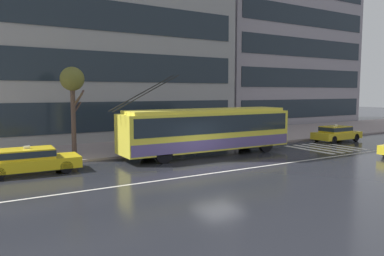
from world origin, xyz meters
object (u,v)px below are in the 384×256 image
(taxi_ahead_of_bus, at_px, (336,133))
(bus_shelter, at_px, (166,119))
(trolleybus, at_px, (208,130))
(street_tree_bare, at_px, (72,83))
(pedestrian_at_shelter, at_px, (124,125))
(pedestrian_walking_past, at_px, (160,134))
(pedestrian_waiting_by_pole, at_px, (168,123))
(pedestrian_approaching_curb, at_px, (240,123))
(taxi_queued_behind_bus, at_px, (30,160))

(taxi_ahead_of_bus, xyz_separation_m, bus_shelter, (-13.74, 3.65, 1.43))
(trolleybus, distance_m, street_tree_bare, 9.01)
(bus_shelter, height_order, pedestrian_at_shelter, bus_shelter)
(pedestrian_at_shelter, distance_m, pedestrian_walking_past, 2.75)
(pedestrian_waiting_by_pole, bearing_deg, pedestrian_approaching_curb, -24.40)
(pedestrian_at_shelter, relative_size, pedestrian_waiting_by_pole, 1.01)
(trolleybus, distance_m, pedestrian_at_shelter, 5.86)
(pedestrian_at_shelter, distance_m, street_tree_bare, 4.37)
(taxi_queued_behind_bus, height_order, pedestrian_approaching_curb, pedestrian_approaching_curb)
(trolleybus, relative_size, pedestrian_approaching_curb, 6.02)
(street_tree_bare, bearing_deg, pedestrian_walking_past, -0.60)
(pedestrian_approaching_curb, bearing_deg, pedestrian_waiting_by_pole, 155.60)
(taxi_queued_behind_bus, relative_size, street_tree_bare, 0.85)
(pedestrian_at_shelter, xyz_separation_m, pedestrian_approaching_curb, (8.53, -1.87, -0.04))
(taxi_ahead_of_bus, distance_m, pedestrian_approaching_curb, 8.56)
(trolleybus, bearing_deg, pedestrian_approaching_curb, 27.21)
(trolleybus, xyz_separation_m, taxi_queued_behind_bus, (-10.63, -0.01, -0.93))
(pedestrian_walking_past, xyz_separation_m, street_tree_bare, (-5.99, 0.06, 3.52))
(pedestrian_approaching_curb, xyz_separation_m, pedestrian_waiting_by_pole, (-4.92, 2.23, 0.05))
(bus_shelter, distance_m, pedestrian_approaching_curb, 5.73)
(street_tree_bare, bearing_deg, bus_shelter, -3.96)
(bus_shelter, bearing_deg, pedestrian_at_shelter, 169.58)
(trolleybus, relative_size, pedestrian_walking_past, 7.76)
(trolleybus, bearing_deg, pedestrian_waiting_by_pole, 97.07)
(taxi_queued_behind_bus, height_order, street_tree_bare, street_tree_bare)
(taxi_ahead_of_bus, relative_size, pedestrian_waiting_by_pole, 2.16)
(trolleybus, height_order, pedestrian_at_shelter, trolleybus)
(pedestrian_at_shelter, distance_m, pedestrian_waiting_by_pole, 3.63)
(pedestrian_walking_past, height_order, street_tree_bare, street_tree_bare)
(taxi_ahead_of_bus, xyz_separation_m, pedestrian_walking_past, (-14.06, 4.02, 0.37))
(taxi_ahead_of_bus, bearing_deg, pedestrian_approaching_curb, 164.12)
(pedestrian_at_shelter, height_order, pedestrian_approaching_curb, pedestrian_approaching_curb)
(pedestrian_walking_past, height_order, pedestrian_waiting_by_pole, pedestrian_waiting_by_pole)
(taxi_queued_behind_bus, distance_m, pedestrian_at_shelter, 7.74)
(pedestrian_at_shelter, height_order, pedestrian_walking_past, pedestrian_at_shelter)
(taxi_ahead_of_bus, height_order, pedestrian_walking_past, pedestrian_walking_past)
(taxi_ahead_of_bus, distance_m, pedestrian_at_shelter, 17.26)
(pedestrian_walking_past, bearing_deg, taxi_queued_behind_bus, -156.57)
(taxi_queued_behind_bus, relative_size, pedestrian_approaching_curb, 2.28)
(taxi_queued_behind_bus, bearing_deg, trolleybus, 0.04)
(taxi_ahead_of_bus, bearing_deg, pedestrian_at_shelter, 165.91)
(taxi_ahead_of_bus, height_order, taxi_queued_behind_bus, same)
(taxi_ahead_of_bus, relative_size, street_tree_bare, 0.79)
(taxi_queued_behind_bus, height_order, bus_shelter, bus_shelter)
(taxi_queued_behind_bus, distance_m, street_tree_bare, 6.40)
(pedestrian_walking_past, distance_m, street_tree_bare, 6.95)
(taxi_ahead_of_bus, distance_m, taxi_queued_behind_bus, 23.17)
(pedestrian_waiting_by_pole, bearing_deg, trolleybus, -82.93)
(trolleybus, height_order, taxi_ahead_of_bus, trolleybus)
(taxi_ahead_of_bus, bearing_deg, street_tree_bare, 168.48)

